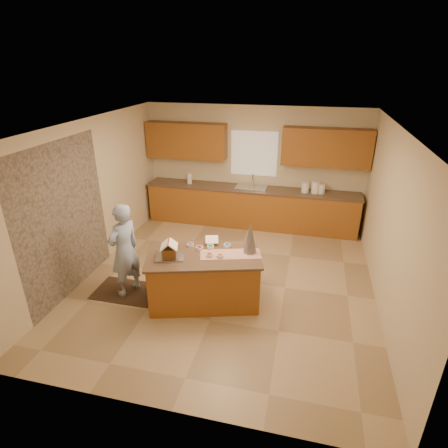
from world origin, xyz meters
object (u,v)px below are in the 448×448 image
at_px(tinsel_tree, 250,238).
at_px(gingerbread_house, 169,250).
at_px(island_base, 204,280).
at_px(boy, 124,250).

relative_size(tinsel_tree, gingerbread_house, 1.59).
distance_m(island_base, tinsel_tree, 1.01).
bearing_deg(boy, tinsel_tree, 122.38).
height_order(tinsel_tree, boy, boy).
bearing_deg(island_base, gingerbread_house, -174.81).
relative_size(tinsel_tree, boy, 0.32).
xyz_separation_m(tinsel_tree, boy, (-1.99, -0.30, -0.31)).
xyz_separation_m(island_base, boy, (-1.31, -0.06, 0.39)).
xyz_separation_m(tinsel_tree, gingerbread_house, (-1.16, -0.44, -0.13)).
height_order(island_base, tinsel_tree, tinsel_tree).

